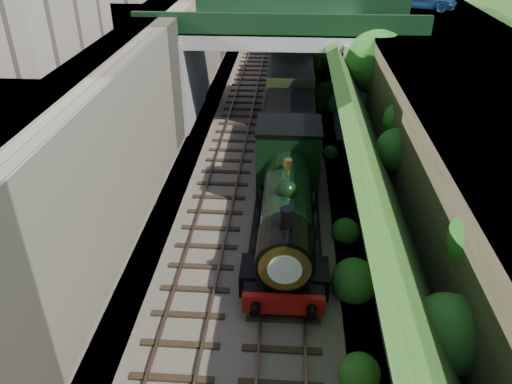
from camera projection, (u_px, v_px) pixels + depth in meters
name	position (u px, v px, depth m)	size (l,w,h in m)	color
trackbed	(268.00, 145.00, 28.96)	(10.00, 90.00, 0.20)	#473F38
retaining_wall	(169.00, 87.00, 27.58)	(1.00, 90.00, 7.00)	#756B56
street_plateau_left	(107.00, 85.00, 27.79)	(6.00, 90.00, 7.00)	#262628
street_plateau_right	(444.00, 100.00, 26.87)	(8.00, 90.00, 6.25)	#262628
embankment_slope	(362.00, 119.00, 25.62)	(4.64, 90.00, 6.36)	#1E4714
track_left	(233.00, 142.00, 29.01)	(2.50, 90.00, 0.20)	black
track_right	(288.00, 144.00, 28.81)	(2.50, 90.00, 0.20)	black
road_bridge	(287.00, 59.00, 30.36)	(16.00, 6.40, 7.25)	gray
tree	(376.00, 62.00, 27.67)	(3.60, 3.80, 6.60)	black
locomotive	(287.00, 201.00, 20.06)	(3.10, 10.22, 3.83)	black
tender	(289.00, 134.00, 26.56)	(2.70, 6.00, 3.05)	black
coach_front	(291.00, 62.00, 37.21)	(2.90, 18.00, 3.70)	black
coach_middle	(293.00, 14.00, 53.43)	(2.90, 18.00, 3.70)	black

